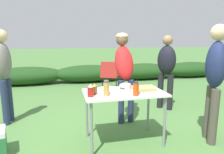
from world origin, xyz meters
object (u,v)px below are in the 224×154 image
object	(u,v)px
food_tray	(144,89)
paper_cup_stack	(128,89)
hot_sauce_bottle	(136,88)
beer_bottle	(95,89)
folding_table	(124,97)
plate_stack	(109,89)
spice_jar	(106,88)
standing_person_with_beanie	(215,73)
standing_person_in_red_jacket	(124,66)
camp_chair_green_behind_table	(110,74)
mixing_bowl	(125,86)
standing_person_in_gray_fleece	(4,68)
ketchup_bottle	(91,91)
standing_person_in_olive_jacket	(166,66)

from	to	relation	value
food_tray	paper_cup_stack	size ratio (longest dim) A/B	2.36
hot_sauce_bottle	beer_bottle	world-z (taller)	hot_sauce_bottle
beer_bottle	food_tray	bearing A→B (deg)	0.11
folding_table	plate_stack	size ratio (longest dim) A/B	4.65
hot_sauce_bottle	beer_bottle	bearing A→B (deg)	158.91
spice_jar	hot_sauce_bottle	xyz separation A→B (m)	(0.37, -0.09, -0.00)
paper_cup_stack	beer_bottle	size ratio (longest dim) A/B	0.98
standing_person_with_beanie	paper_cup_stack	bearing A→B (deg)	-74.95
plate_stack	spice_jar	world-z (taller)	spice_jar
standing_person_in_red_jacket	camp_chair_green_behind_table	bearing A→B (deg)	79.92
food_tray	mixing_bowl	size ratio (longest dim) A/B	1.74
hot_sauce_bottle	camp_chair_green_behind_table	xyz separation A→B (m)	(0.37, 3.14, -0.37)
folding_table	camp_chair_green_behind_table	size ratio (longest dim) A/B	1.32
paper_cup_stack	beer_bottle	bearing A→B (deg)	167.85
food_tray	standing_person_in_gray_fleece	size ratio (longest dim) A/B	0.20
food_tray	folding_table	bearing A→B (deg)	174.14
spice_jar	standing_person_in_red_jacket	xyz separation A→B (m)	(0.50, 0.88, 0.15)
food_tray	ketchup_bottle	xyz separation A→B (m)	(-0.75, -0.10, 0.05)
plate_stack	standing_person_in_gray_fleece	bearing A→B (deg)	147.43
beer_bottle	standing_person_in_red_jacket	world-z (taller)	standing_person_in_red_jacket
paper_cup_stack	standing_person_with_beanie	world-z (taller)	standing_person_with_beanie
food_tray	paper_cup_stack	xyz separation A→B (m)	(-0.26, -0.09, 0.04)
folding_table	paper_cup_stack	world-z (taller)	paper_cup_stack
folding_table	standing_person_with_beanie	bearing A→B (deg)	-11.90
camp_chair_green_behind_table	standing_person_in_gray_fleece	bearing A→B (deg)	-118.20
paper_cup_stack	standing_person_in_red_jacket	distance (m)	0.91
ketchup_bottle	mixing_bowl	bearing A→B (deg)	28.97
mixing_bowl	standing_person_in_red_jacket	world-z (taller)	standing_person_in_red_jacket
food_tray	standing_person_in_gray_fleece	bearing A→B (deg)	151.01
camp_chair_green_behind_table	paper_cup_stack	bearing A→B (deg)	-75.60
hot_sauce_bottle	standing_person_in_red_jacket	xyz separation A→B (m)	(0.13, 0.97, 0.15)
food_tray	beer_bottle	size ratio (longest dim) A/B	2.30
plate_stack	ketchup_bottle	world-z (taller)	ketchup_bottle
spice_jar	standing_person_with_beanie	world-z (taller)	standing_person_with_beanie
paper_cup_stack	food_tray	bearing A→B (deg)	19.27
plate_stack	mixing_bowl	bearing A→B (deg)	15.64
folding_table	ketchup_bottle	world-z (taller)	ketchup_bottle
folding_table	plate_stack	world-z (taller)	plate_stack
paper_cup_stack	hot_sauce_bottle	xyz separation A→B (m)	(0.08, -0.10, 0.03)
standing_person_in_red_jacket	spice_jar	bearing A→B (deg)	-123.36
hot_sauce_bottle	standing_person_with_beanie	xyz separation A→B (m)	(1.13, -0.03, 0.16)
folding_table	plate_stack	xyz separation A→B (m)	(-0.19, 0.10, 0.10)
standing_person_in_olive_jacket	beer_bottle	bearing A→B (deg)	-93.19
paper_cup_stack	hot_sauce_bottle	distance (m)	0.13
beer_bottle	standing_person_with_beanie	bearing A→B (deg)	-7.94
mixing_bowl	spice_jar	size ratio (longest dim) A/B	0.91
ketchup_bottle	standing_person_in_red_jacket	size ratio (longest dim) A/B	0.10
mixing_bowl	plate_stack	bearing A→B (deg)	-164.36
spice_jar	standing_person_in_gray_fleece	bearing A→B (deg)	140.28
food_tray	camp_chair_green_behind_table	distance (m)	2.97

